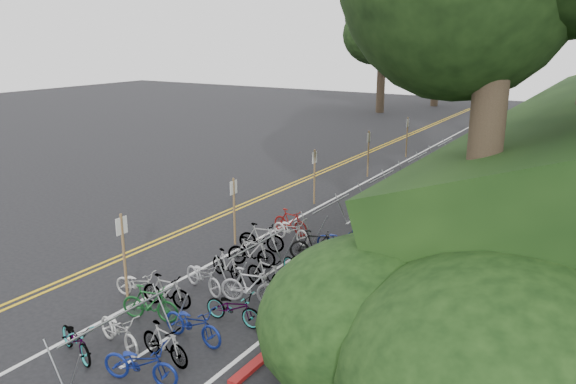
# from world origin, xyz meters

# --- Properties ---
(ground) EXTENTS (120.00, 120.00, 0.00)m
(ground) POSITION_xyz_m (0.00, 0.00, 0.00)
(ground) COLOR black
(ground) RESTS_ON ground
(road_markings) EXTENTS (7.47, 80.00, 0.01)m
(road_markings) POSITION_xyz_m (0.63, 10.10, 0.00)
(road_markings) COLOR gold
(road_markings) RESTS_ON ground
(red_curb) EXTENTS (0.25, 28.00, 0.10)m
(red_curb) POSITION_xyz_m (5.70, 12.00, 0.05)
(red_curb) COLOR maroon
(red_curb) RESTS_ON ground
(bike_rack_front) EXTENTS (1.19, 3.38, 1.28)m
(bike_rack_front) POSITION_xyz_m (3.04, -2.58, 0.94)
(bike_rack_front) COLOR gray
(bike_rack_front) RESTS_ON ground
(bike_racks_rest) EXTENTS (1.14, 23.00, 1.17)m
(bike_racks_rest) POSITION_xyz_m (3.00, 13.00, 0.85)
(bike_racks_rest) COLOR gray
(bike_racks_rest) RESTS_ON ground
(signpost_near) EXTENTS (0.08, 0.40, 2.62)m
(signpost_near) POSITION_xyz_m (0.65, -0.26, 1.49)
(signpost_near) COLOR brown
(signpost_near) RESTS_ON ground
(signposts_rest) EXTENTS (0.08, 18.40, 2.50)m
(signposts_rest) POSITION_xyz_m (0.60, 14.00, 1.43)
(signposts_rest) COLOR brown
(signposts_rest) RESTS_ON ground
(bike_front) EXTENTS (0.71, 1.69, 0.86)m
(bike_front) POSITION_xyz_m (0.84, 0.01, 0.43)
(bike_front) COLOR beige
(bike_front) RESTS_ON ground
(bike_valet) EXTENTS (3.36, 11.72, 1.09)m
(bike_valet) POSITION_xyz_m (2.99, 1.64, 0.48)
(bike_valet) COLOR slate
(bike_valet) RESTS_ON ground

